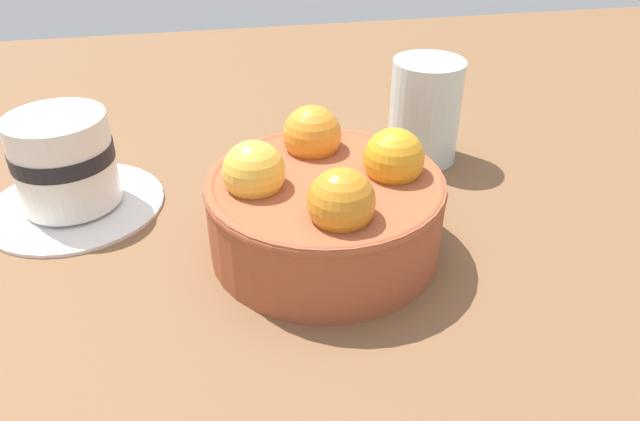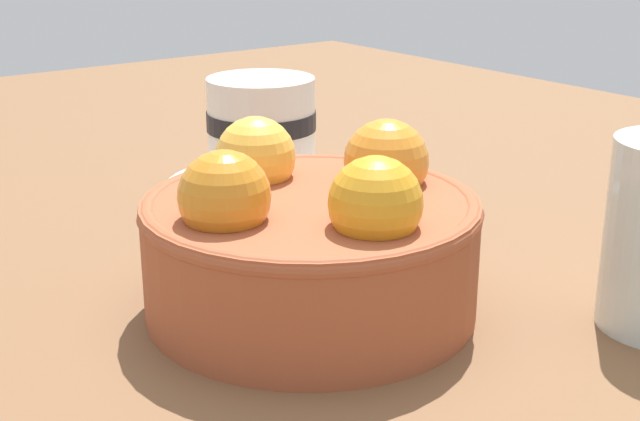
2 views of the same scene
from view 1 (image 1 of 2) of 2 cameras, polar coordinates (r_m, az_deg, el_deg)
ground_plane at (r=44.98cm, az=0.44°, el=-5.25°), size 146.81×116.56×3.27cm
terracotta_bowl at (r=41.90cm, az=0.48°, el=0.63°), size 16.56×16.56×9.04cm
coffee_cup at (r=50.89cm, az=-22.94°, el=3.73°), size 13.98×13.98×7.88cm
water_glass at (r=55.17cm, az=9.90°, el=9.29°), size 6.30×6.30×9.17cm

